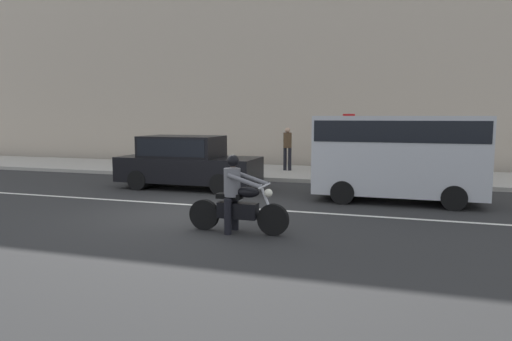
# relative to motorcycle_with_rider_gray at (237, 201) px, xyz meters

# --- Properties ---
(ground_plane) EXTENTS (80.00, 80.00, 0.00)m
(ground_plane) POSITION_rel_motorcycle_with_rider_gray_xyz_m (-1.91, 1.48, -0.65)
(ground_plane) COLOR #282828
(sidewalk_slab) EXTENTS (40.00, 4.40, 0.14)m
(sidewalk_slab) POSITION_rel_motorcycle_with_rider_gray_xyz_m (-1.91, 9.48, -0.58)
(sidewalk_slab) COLOR #A8A399
(sidewalk_slab) RESTS_ON ground_plane
(building_facade) EXTENTS (40.00, 1.40, 10.34)m
(building_facade) POSITION_rel_motorcycle_with_rider_gray_xyz_m (-1.91, 12.88, 4.52)
(building_facade) COLOR #B7A893
(building_facade) RESTS_ON ground_plane
(lane_marking_stripe) EXTENTS (18.00, 0.14, 0.01)m
(lane_marking_stripe) POSITION_rel_motorcycle_with_rider_gray_xyz_m (-2.01, 2.38, -0.65)
(lane_marking_stripe) COLOR silver
(lane_marking_stripe) RESTS_ON ground_plane
(motorcycle_with_rider_gray) EXTENTS (2.14, 0.70, 1.59)m
(motorcycle_with_rider_gray) POSITION_rel_motorcycle_with_rider_gray_xyz_m (0.00, 0.00, 0.00)
(motorcycle_with_rider_gray) COLOR black
(motorcycle_with_rider_gray) RESTS_ON ground_plane
(parked_van_silver) EXTENTS (4.48, 1.96, 2.37)m
(parked_van_silver) POSITION_rel_motorcycle_with_rider_gray_xyz_m (3.05, 4.61, 0.72)
(parked_van_silver) COLOR #B2B5BA
(parked_van_silver) RESTS_ON ground_plane
(parked_sedan_black) EXTENTS (4.59, 1.82, 1.72)m
(parked_sedan_black) POSITION_rel_motorcycle_with_rider_gray_xyz_m (-3.57, 4.95, 0.23)
(parked_sedan_black) COLOR black
(parked_sedan_black) RESTS_ON ground_plane
(street_sign_post) EXTENTS (0.44, 0.08, 2.33)m
(street_sign_post) POSITION_rel_motorcycle_with_rider_gray_xyz_m (1.24, 8.65, 0.91)
(street_sign_post) COLOR gray
(street_sign_post) RESTS_ON sidewalk_slab
(pedestrian_bystander) EXTENTS (0.34, 0.34, 1.76)m
(pedestrian_bystander) POSITION_rel_motorcycle_with_rider_gray_xyz_m (-1.33, 9.71, 0.52)
(pedestrian_bystander) COLOR black
(pedestrian_bystander) RESTS_ON sidewalk_slab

